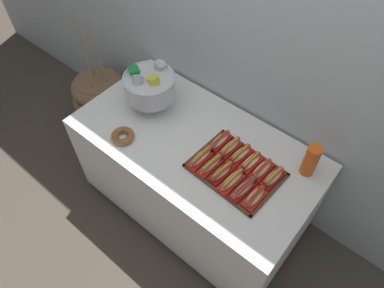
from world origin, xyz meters
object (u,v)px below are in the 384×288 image
(hot_dog_1, at_px, (211,165))
(punch_bowl, at_px, (150,86))
(hot_dog_3, at_px, (232,180))
(hot_dog_5, at_px, (255,197))
(cup_stack, at_px, (311,160))
(hot_dog_8, at_px, (240,155))
(hot_dog_2, at_px, (221,172))
(hot_dog_4, at_px, (243,189))
(hot_dog_7, at_px, (230,148))
(hot_dog_10, at_px, (262,170))
(serving_tray, at_px, (236,170))
(buffet_table, at_px, (195,175))
(hot_dog_0, at_px, (201,157))
(hot_dog_6, at_px, (219,141))
(hot_dog_9, at_px, (251,162))
(floor_vase, at_px, (103,104))
(donut, at_px, (123,136))
(hot_dog_11, at_px, (273,177))

(hot_dog_1, bearing_deg, punch_bowl, 165.71)
(hot_dog_3, bearing_deg, punch_bowl, 167.90)
(hot_dog_3, distance_m, hot_dog_5, 0.15)
(hot_dog_5, distance_m, cup_stack, 0.37)
(hot_dog_8, bearing_deg, hot_dog_2, -93.11)
(hot_dog_8, bearing_deg, hot_dog_4, -50.84)
(hot_dog_7, xyz_separation_m, hot_dog_10, (0.22, -0.01, -0.00))
(serving_tray, bearing_deg, buffet_table, 176.58)
(hot_dog_0, xyz_separation_m, hot_dog_2, (0.15, -0.01, 0.00))
(hot_dog_6, xyz_separation_m, hot_dog_9, (0.22, -0.01, 0.00))
(floor_vase, distance_m, hot_dog_4, 1.63)
(donut, bearing_deg, hot_dog_3, 12.34)
(hot_dog_8, xyz_separation_m, hot_dog_10, (0.15, -0.01, -0.00))
(hot_dog_10, bearing_deg, hot_dog_5, -68.67)
(hot_dog_8, bearing_deg, floor_vase, 177.28)
(serving_tray, relative_size, hot_dog_1, 2.76)
(hot_dog_4, bearing_deg, punch_bowl, 168.70)
(hot_dog_2, relative_size, cup_stack, 0.78)
(hot_dog_1, xyz_separation_m, cup_stack, (0.42, 0.32, 0.07))
(serving_tray, distance_m, hot_dog_4, 0.14)
(hot_dog_7, height_order, cup_stack, cup_stack)
(hot_dog_3, height_order, cup_stack, cup_stack)
(hot_dog_3, height_order, hot_dog_9, hot_dog_3)
(hot_dog_11, distance_m, donut, 0.90)
(hot_dog_9, height_order, punch_bowl, punch_bowl)
(hot_dog_10, distance_m, donut, 0.83)
(hot_dog_1, distance_m, hot_dog_2, 0.08)
(floor_vase, xyz_separation_m, hot_dog_10, (1.54, -0.07, 0.53))
(floor_vase, relative_size, hot_dog_2, 6.65)
(hot_dog_11, xyz_separation_m, punch_bowl, (-0.91, 0.00, 0.13))
(hot_dog_3, height_order, hot_dog_11, hot_dog_3)
(hot_dog_7, bearing_deg, cup_stack, 20.94)
(hot_dog_8, xyz_separation_m, hot_dog_11, (0.22, -0.01, -0.00))
(hot_dog_5, bearing_deg, hot_dog_7, 148.08)
(hot_dog_1, xyz_separation_m, hot_dog_5, (0.30, -0.02, -0.00))
(hot_dog_7, xyz_separation_m, hot_dog_11, (0.30, -0.02, -0.00))
(hot_dog_0, distance_m, hot_dog_1, 0.08)
(hot_dog_7, xyz_separation_m, hot_dog_8, (0.07, -0.00, -0.00))
(hot_dog_0, height_order, hot_dog_10, hot_dog_0)
(buffet_table, xyz_separation_m, hot_dog_11, (0.49, 0.05, 0.39))
(hot_dog_1, bearing_deg, donut, -163.57)
(hot_dog_5, distance_m, hot_dog_7, 0.34)
(hot_dog_9, xyz_separation_m, cup_stack, (0.26, 0.17, 0.07))
(hot_dog_7, relative_size, cup_stack, 0.85)
(hot_dog_5, bearing_deg, hot_dog_4, 176.89)
(buffet_table, height_order, hot_dog_7, hot_dog_7)
(hot_dog_4, relative_size, hot_dog_11, 1.12)
(hot_dog_0, xyz_separation_m, cup_stack, (0.50, 0.32, 0.07))
(punch_bowl, bearing_deg, serving_tray, -6.06)
(floor_vase, height_order, serving_tray, floor_vase)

